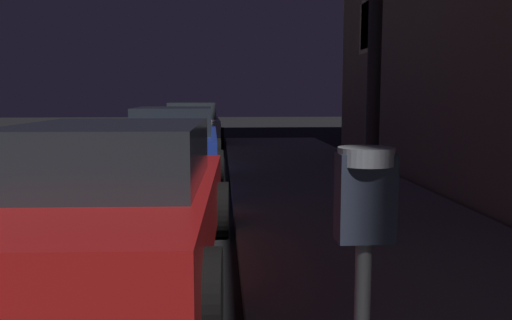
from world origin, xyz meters
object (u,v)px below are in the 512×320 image
car_blue (175,142)px  car_red (114,202)px  parking_meter (364,244)px  car_silver (192,124)px

car_blue → car_red: bearing=-90.0°
parking_meter → car_red: size_ratio=0.31×
car_red → car_blue: size_ratio=0.99×
car_red → car_blue: bearing=90.0°
car_red → car_blue: 6.41m
car_blue → car_silver: 7.02m
parking_meter → car_red: (-1.47, 3.15, -0.47)m
car_blue → car_silver: (-0.00, 7.02, 0.00)m
parking_meter → car_silver: parking_meter is taller
car_red → car_silver: (0.00, 13.43, -0.01)m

